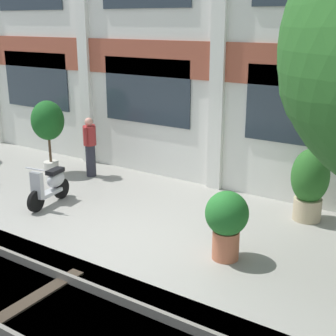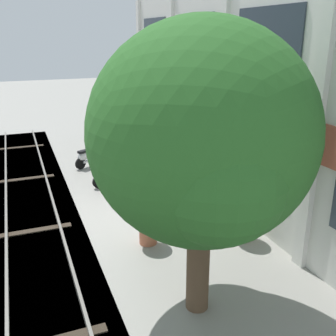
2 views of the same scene
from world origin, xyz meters
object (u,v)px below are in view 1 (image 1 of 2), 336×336
Objects in this scene: potted_plant_glazed_jar at (227,220)px; resident_by_doorway at (90,145)px; potted_plant_stone_basin at (310,182)px; potted_plant_tall_urn at (48,123)px; scooter_near_curb at (50,185)px.

resident_by_doorway is at bearing 157.37° from potted_plant_glazed_jar.
potted_plant_glazed_jar is (-0.66, -2.47, -0.09)m from potted_plant_stone_basin.
potted_plant_tall_urn reaches higher than potted_plant_glazed_jar.
potted_plant_stone_basin is at bearing 6.11° from potted_plant_tall_urn.
resident_by_doorway is at bearing -171.69° from scooter_near_curb.
potted_plant_tall_urn is at bearing -141.50° from scooter_near_curb.
scooter_near_curb is at bearing 178.40° from potted_plant_glazed_jar.
potted_plant_tall_urn is at bearing -173.89° from potted_plant_stone_basin.
resident_by_doorway reaches higher than potted_plant_glazed_jar.
resident_by_doorway is (-0.60, 2.00, 0.42)m from scooter_near_curb.
potted_plant_tall_urn is at bearing 164.42° from potted_plant_glazed_jar.
potted_plant_tall_urn is 2.53m from scooter_near_curb.
potted_plant_tall_urn is 6.49m from potted_plant_glazed_jar.
potted_plant_tall_urn is at bearing 6.35° from resident_by_doorway.
potted_plant_stone_basin is 2.56m from potted_plant_glazed_jar.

